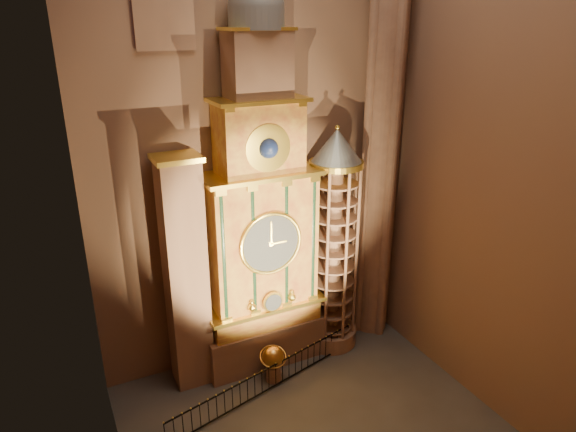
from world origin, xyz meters
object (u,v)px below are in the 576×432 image
astronomical_clock (261,227)px  iron_railing (269,379)px  portrait_tower (186,275)px  stair_turret (333,244)px  celestial_globe (273,360)px

astronomical_clock → iron_railing: astronomical_clock is taller
portrait_tower → stair_turret: size_ratio=0.94×
portrait_tower → stair_turret: stair_turret is taller
celestial_globe → portrait_tower: bearing=151.4°
portrait_tower → iron_railing: 5.72m
iron_railing → astronomical_clock: bearing=71.8°
stair_turret → celestial_globe: size_ratio=6.27×
celestial_globe → astronomical_clock: bearing=80.7°
portrait_tower → celestial_globe: 5.44m
astronomical_clock → iron_railing: bearing=-108.2°
portrait_tower → celestial_globe: bearing=-28.6°
astronomical_clock → portrait_tower: astronomical_clock is taller
astronomical_clock → stair_turret: 3.78m
astronomical_clock → portrait_tower: size_ratio=1.64×
celestial_globe → iron_railing: celestial_globe is taller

